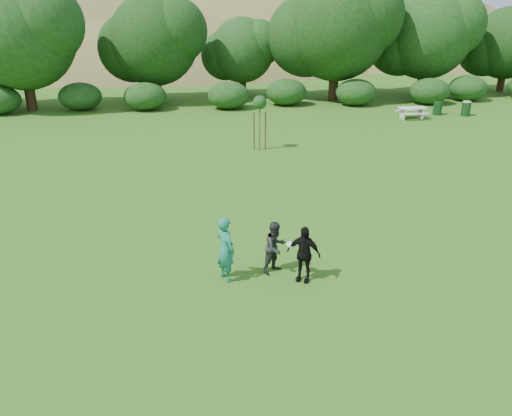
# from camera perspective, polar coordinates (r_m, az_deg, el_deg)

# --- Properties ---
(ground) EXTENTS (120.00, 120.00, 0.00)m
(ground) POSITION_cam_1_polar(r_m,az_deg,el_deg) (13.68, 1.86, -8.97)
(ground) COLOR #19470C
(ground) RESTS_ON ground
(player_teal) EXTENTS (0.71, 0.81, 1.86)m
(player_teal) POSITION_cam_1_polar(r_m,az_deg,el_deg) (13.62, -3.49, -4.69)
(player_teal) COLOR #1A7560
(player_teal) RESTS_ON ground
(player_grey) EXTENTS (0.94, 0.89, 1.52)m
(player_grey) POSITION_cam_1_polar(r_m,az_deg,el_deg) (14.07, 2.24, -4.51)
(player_grey) COLOR #262628
(player_grey) RESTS_ON ground
(player_black) EXTENTS (1.02, 0.82, 1.62)m
(player_black) POSITION_cam_1_polar(r_m,az_deg,el_deg) (13.66, 5.46, -5.23)
(player_black) COLOR black
(player_black) RESTS_ON ground
(trash_can_near) EXTENTS (0.60, 0.60, 0.90)m
(trash_can_near) POSITION_cam_1_polar(r_m,az_deg,el_deg) (37.68, 20.04, 10.65)
(trash_can_near) COLOR #14371A
(trash_can_near) RESTS_ON ground
(frisbee) EXTENTS (0.27, 0.27, 0.06)m
(frisbee) POSITION_cam_1_polar(r_m,az_deg,el_deg) (13.76, 4.03, -4.17)
(frisbee) COLOR white
(frisbee) RESTS_ON ground
(sapling) EXTENTS (0.70, 0.70, 2.85)m
(sapling) POSITION_cam_1_polar(r_m,az_deg,el_deg) (26.05, 0.44, 11.80)
(sapling) COLOR #3F2D18
(sapling) RESTS_ON ground
(picnic_table) EXTENTS (1.80, 1.48, 0.76)m
(picnic_table) POSITION_cam_1_polar(r_m,az_deg,el_deg) (35.77, 17.40, 10.54)
(picnic_table) COLOR silver
(picnic_table) RESTS_ON ground
(trash_can_lidded) EXTENTS (0.60, 0.60, 1.05)m
(trash_can_lidded) POSITION_cam_1_polar(r_m,az_deg,el_deg) (38.00, 22.89, 10.49)
(trash_can_lidded) COLOR #153A1A
(trash_can_lidded) RESTS_ON ground
(hillside) EXTENTS (150.00, 72.00, 52.00)m
(hillside) POSITION_cam_1_polar(r_m,az_deg,el_deg) (82.23, -7.15, 8.50)
(hillside) COLOR olive
(hillside) RESTS_ON ground
(tree_row) EXTENTS (53.92, 10.38, 9.62)m
(tree_row) POSITION_cam_1_polar(r_m,az_deg,el_deg) (40.63, -0.84, 18.97)
(tree_row) COLOR #3A2616
(tree_row) RESTS_ON ground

